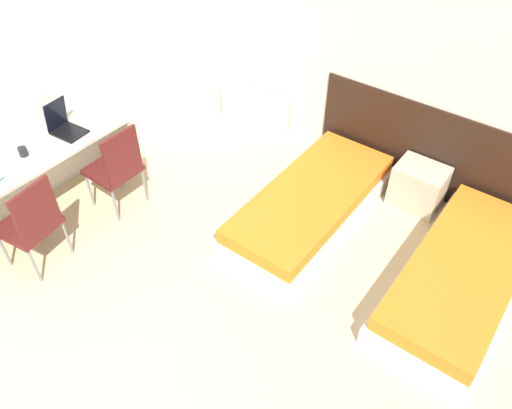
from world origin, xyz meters
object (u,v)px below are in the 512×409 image
(bed_near_window, at_px, (311,204))
(chair_near_laptop, at_px, (116,166))
(chair_near_notebook, at_px, (31,222))
(nightstand, at_px, (418,186))
(laptop, at_px, (65,126))
(bed_near_door, at_px, (461,276))

(bed_near_window, bearing_deg, chair_near_laptop, -148.01)
(bed_near_window, bearing_deg, chair_near_notebook, -129.46)
(nightstand, xyz_separation_m, laptop, (-2.96, -1.95, 0.59))
(bed_near_window, height_order, bed_near_door, same)
(chair_near_laptop, bearing_deg, bed_near_window, 32.69)
(chair_near_notebook, bearing_deg, bed_near_window, 43.03)
(nightstand, bearing_deg, bed_near_door, -47.10)
(nightstand, bearing_deg, bed_near_window, -132.90)
(bed_near_window, relative_size, laptop, 6.03)
(bed_near_window, xyz_separation_m, laptop, (-2.19, -1.12, 0.66))
(bed_near_window, height_order, nightstand, nightstand)
(bed_near_door, relative_size, laptop, 6.03)
(laptop, bearing_deg, chair_near_laptop, 4.75)
(chair_near_laptop, bearing_deg, nightstand, 38.28)
(chair_near_laptop, bearing_deg, bed_near_door, 18.51)
(bed_near_door, bearing_deg, chair_near_laptop, -162.19)
(chair_near_notebook, xyz_separation_m, laptop, (-0.55, 0.87, 0.29))
(chair_near_notebook, height_order, laptop, laptop)
(laptop, bearing_deg, bed_near_door, 11.61)
(bed_near_window, xyz_separation_m, bed_near_door, (1.55, 0.00, 0.00))
(bed_near_window, distance_m, chair_near_laptop, 1.96)
(bed_near_window, bearing_deg, laptop, -152.98)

